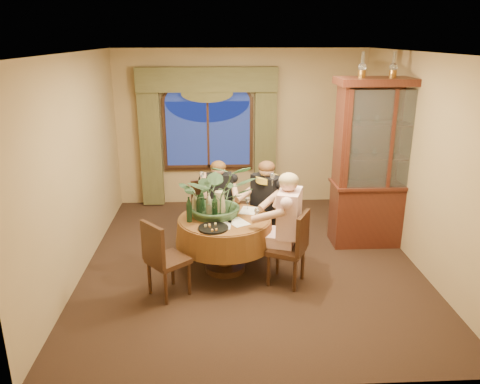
{
  "coord_description": "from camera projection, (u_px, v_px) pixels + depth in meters",
  "views": [
    {
      "loc": [
        -0.45,
        -5.9,
        2.99
      ],
      "look_at": [
        -0.16,
        -0.25,
        1.1
      ],
      "focal_mm": 35.0,
      "sensor_mm": 36.0,
      "label": 1
    }
  ],
  "objects": [
    {
      "name": "ceiling",
      "position": [
        252.0,
        53.0,
        5.67
      ],
      "size": [
        5.0,
        5.0,
        0.0
      ],
      "primitive_type": "plane",
      "rotation": [
        3.14,
        0.0,
        0.0
      ],
      "color": "white",
      "rests_on": "wall_back"
    },
    {
      "name": "tasting_paper_0",
      "position": [
        238.0,
        222.0,
        5.92
      ],
      "size": [
        0.33,
        0.36,
        0.0
      ],
      "primitive_type": "cube",
      "rotation": [
        0.0,
        0.0,
        0.51
      ],
      "color": "white",
      "rests_on": "dining_table"
    },
    {
      "name": "cheese_platter",
      "position": [
        213.0,
        228.0,
        5.71
      ],
      "size": [
        0.37,
        0.37,
        0.02
      ],
      "primitive_type": "cylinder",
      "color": "black",
      "rests_on": "dining_table"
    },
    {
      "name": "tasting_paper_2",
      "position": [
        223.0,
        225.0,
        5.83
      ],
      "size": [
        0.24,
        0.32,
        0.0
      ],
      "primitive_type": "cube",
      "rotation": [
        0.0,
        0.0,
        -0.1
      ],
      "color": "white",
      "rests_on": "dining_table"
    },
    {
      "name": "wall_back",
      "position": [
        241.0,
        128.0,
        8.48
      ],
      "size": [
        4.5,
        0.0,
        4.5
      ],
      "primitive_type": "plane",
      "rotation": [
        1.57,
        0.0,
        0.0
      ],
      "color": "#A08557",
      "rests_on": "ground"
    },
    {
      "name": "chair_back_right",
      "position": [
        275.0,
        219.0,
        6.74
      ],
      "size": [
        0.59,
        0.59,
        0.96
      ],
      "primitive_type": "cube",
      "rotation": [
        0.0,
        0.0,
        -4.04
      ],
      "color": "black",
      "rests_on": "floor"
    },
    {
      "name": "oil_lamp_center",
      "position": [
        394.0,
        65.0,
        6.33
      ],
      "size": [
        0.11,
        0.11,
        0.34
      ],
      "primitive_type": null,
      "color": "#A5722D",
      "rests_on": "china_cabinet"
    },
    {
      "name": "oil_lamp_right",
      "position": [
        425.0,
        65.0,
        6.35
      ],
      "size": [
        0.11,
        0.11,
        0.34
      ],
      "primitive_type": null,
      "color": "#A5722D",
      "rests_on": "china_cabinet"
    },
    {
      "name": "wine_bottle_0",
      "position": [
        189.0,
        209.0,
        5.89
      ],
      "size": [
        0.07,
        0.07,
        0.33
      ],
      "primitive_type": "cylinder",
      "color": "black",
      "rests_on": "dining_table"
    },
    {
      "name": "arched_transom",
      "position": [
        207.0,
        91.0,
        8.17
      ],
      "size": [
        1.6,
        0.06,
        0.44
      ],
      "primitive_type": null,
      "color": "navy",
      "rests_on": "wall_back"
    },
    {
      "name": "centerpiece_plant",
      "position": [
        218.0,
        168.0,
        5.99
      ],
      "size": [
        1.0,
        1.11,
        0.86
      ],
      "primitive_type": "imported",
      "color": "#395B37",
      "rests_on": "dining_table"
    },
    {
      "name": "floor",
      "position": [
        251.0,
        260.0,
        6.56
      ],
      "size": [
        5.0,
        5.0,
        0.0
      ],
      "primitive_type": "plane",
      "color": "black",
      "rests_on": "ground"
    },
    {
      "name": "tasting_paper_1",
      "position": [
        249.0,
        211.0,
        6.31
      ],
      "size": [
        0.28,
        0.35,
        0.0
      ],
      "primitive_type": "cube",
      "rotation": [
        0.0,
        0.0,
        -0.27
      ],
      "color": "white",
      "rests_on": "dining_table"
    },
    {
      "name": "wine_bottle_4",
      "position": [
        202.0,
        202.0,
        6.17
      ],
      "size": [
        0.07,
        0.07,
        0.33
      ],
      "primitive_type": "cylinder",
      "color": "black",
      "rests_on": "dining_table"
    },
    {
      "name": "wine_bottle_2",
      "position": [
        195.0,
        205.0,
        6.05
      ],
      "size": [
        0.07,
        0.07,
        0.33
      ],
      "primitive_type": "cylinder",
      "color": "tan",
      "rests_on": "dining_table"
    },
    {
      "name": "oil_lamp_left",
      "position": [
        362.0,
        65.0,
        6.31
      ],
      "size": [
        0.11,
        0.11,
        0.34
      ],
      "primitive_type": null,
      "color": "#A5722D",
      "rests_on": "china_cabinet"
    },
    {
      "name": "person_scarf",
      "position": [
        267.0,
        207.0,
        6.65
      ],
      "size": [
        0.66,
        0.66,
        1.37
      ],
      "primitive_type": null,
      "rotation": [
        0.0,
        0.0,
        -3.98
      ],
      "color": "black",
      "rests_on": "floor"
    },
    {
      "name": "olive_bowl",
      "position": [
        226.0,
        218.0,
        6.0
      ],
      "size": [
        0.16,
        0.16,
        0.05
      ],
      "primitive_type": "imported",
      "color": "#495C2B",
      "rests_on": "dining_table"
    },
    {
      "name": "drapery_left",
      "position": [
        151.0,
        143.0,
        8.36
      ],
      "size": [
        0.38,
        0.14,
        2.32
      ],
      "primitive_type": "cube",
      "color": "#4A4828",
      "rests_on": "floor"
    },
    {
      "name": "wine_glass_person_pink",
      "position": [
        257.0,
        214.0,
        5.93
      ],
      "size": [
        0.07,
        0.07,
        0.18
      ],
      "primitive_type": null,
      "color": "silver",
      "rests_on": "dining_table"
    },
    {
      "name": "window",
      "position": [
        208.0,
        135.0,
        8.42
      ],
      "size": [
        1.62,
        0.1,
        1.32
      ],
      "primitive_type": null,
      "color": "navy",
      "rests_on": "wall_back"
    },
    {
      "name": "person_back",
      "position": [
        219.0,
        203.0,
        6.92
      ],
      "size": [
        0.5,
        0.46,
        1.3
      ],
      "primitive_type": null,
      "rotation": [
        0.0,
        0.0,
        -3.06
      ],
      "color": "black",
      "rests_on": "floor"
    },
    {
      "name": "wine_bottle_5",
      "position": [
        215.0,
        207.0,
        5.97
      ],
      "size": [
        0.07,
        0.07,
        0.33
      ],
      "primitive_type": "cylinder",
      "color": "black",
      "rests_on": "dining_table"
    },
    {
      "name": "dining_table",
      "position": [
        225.0,
        244.0,
        6.19
      ],
      "size": [
        1.57,
        1.57,
        0.75
      ],
      "primitive_type": "cylinder",
      "rotation": [
        0.0,
        0.0,
        -0.24
      ],
      "color": "maroon",
      "rests_on": "floor"
    },
    {
      "name": "chair_back",
      "position": [
        209.0,
        215.0,
        6.9
      ],
      "size": [
        0.52,
        0.52,
        0.96
      ],
      "primitive_type": "cube",
      "rotation": [
        0.0,
        0.0,
        -2.87
      ],
      "color": "black",
      "rests_on": "floor"
    },
    {
      "name": "wall_right",
      "position": [
        420.0,
        162.0,
        6.23
      ],
      "size": [
        0.0,
        5.0,
        5.0
      ],
      "primitive_type": "plane",
      "rotation": [
        1.57,
        0.0,
        -1.57
      ],
      "color": "#A08557",
      "rests_on": "ground"
    },
    {
      "name": "wine_bottle_3",
      "position": [
        199.0,
        207.0,
        5.97
      ],
      "size": [
        0.07,
        0.07,
        0.33
      ],
      "primitive_type": "cylinder",
      "color": "black",
      "rests_on": "dining_table"
    },
    {
      "name": "china_cabinet",
      "position": [
        384.0,
        164.0,
        6.77
      ],
      "size": [
        1.51,
        0.59,
        2.45
      ],
      "primitive_type": "cube",
      "color": "#3A1912",
      "rests_on": "floor"
    },
    {
      "name": "wine_bottle_1",
      "position": [
        209.0,
        205.0,
        6.03
      ],
      "size": [
        0.07,
        0.07,
        0.33
      ],
      "primitive_type": "cylinder",
      "color": "tan",
      "rests_on": "dining_table"
    },
    {
      "name": "stoneware_vase",
      "position": [
        219.0,
        203.0,
        6.16
      ],
      "size": [
        0.17,
        0.17,
        0.31
      ],
      "primitive_type": null,
      "color": "tan",
      "rests_on": "dining_table"
    },
    {
      "name": "person_pink",
      "position": [
        289.0,
        227.0,
        5.87
      ],
      "size": [
        0.6,
        0.63,
        1.42
      ],
      "primitive_type": null,
      "rotation": [
        0.0,
        0.0,
        1.26
      ],
      "color": "beige",
      "rests_on": "floor"
    },
    {
      "name": "drapery_right",
      "position": [
        265.0,
        141.0,
        8.46
      ],
      "size": [
        0.38,
        0.14,
        2.32
      ],
      "primitive_type": "cube",
      "color": "#4A4828",
      "rests_on": "floor"
    },
    {
      "name": "chair_front_left",
      "position": [
        168.0,
        258.0,
        5.56
      ],
      "size": [
        0.59,
        0.59,
        0.96
      ],
      "primitive_type": "cube",
      "rotation": [
        0.0,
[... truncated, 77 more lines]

